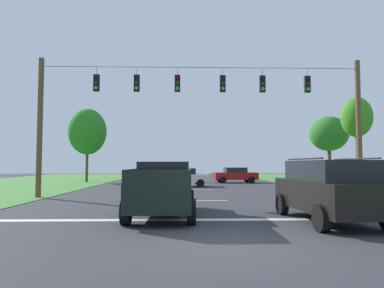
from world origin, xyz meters
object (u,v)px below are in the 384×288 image
at_px(tree_roadside_left, 87,132).
at_px(distant_car_far_parked, 235,175).
at_px(suv_black, 328,189).
at_px(tree_roadside_right, 329,134).
at_px(pickup_truck, 163,189).
at_px(distant_car_crossing_white, 182,177).
at_px(distant_car_oncoming, 361,179).
at_px(tree_roadside_far_right, 357,118).
at_px(overhead_signal_span, 201,116).

bearing_deg(tree_roadside_left, distant_car_far_parked, -5.36).
height_order(suv_black, tree_roadside_left, tree_roadside_left).
height_order(distant_car_far_parked, tree_roadside_right, tree_roadside_right).
bearing_deg(distant_car_far_parked, pickup_truck, -105.33).
relative_size(suv_black, distant_car_crossing_white, 1.12).
xyz_separation_m(distant_car_crossing_white, tree_roadside_right, (14.12, 3.82, 3.97)).
bearing_deg(pickup_truck, suv_black, -15.71).
relative_size(suv_black, distant_car_far_parked, 1.10).
bearing_deg(distant_car_crossing_white, distant_car_oncoming, -21.60).
height_order(distant_car_oncoming, distant_car_far_parked, same).
xyz_separation_m(suv_black, tree_roadside_far_right, (9.87, 17.16, 4.68)).
bearing_deg(overhead_signal_span, tree_roadside_far_right, 33.33).
distance_m(suv_black, distant_car_far_parked, 23.29).
relative_size(overhead_signal_span, tree_roadside_right, 2.85).
distance_m(distant_car_oncoming, distant_car_far_parked, 12.83).
distance_m(suv_black, distant_car_oncoming, 14.91).
distance_m(distant_car_oncoming, tree_roadside_left, 25.85).
height_order(pickup_truck, tree_roadside_right, tree_roadside_right).
relative_size(pickup_truck, tree_roadside_far_right, 0.73).
relative_size(distant_car_far_parked, tree_roadside_right, 0.69).
relative_size(distant_car_oncoming, tree_roadside_left, 0.58).
xyz_separation_m(pickup_truck, distant_car_oncoming, (13.22, 11.18, -0.18)).
bearing_deg(overhead_signal_span, distant_car_crossing_white, 96.48).
bearing_deg(tree_roadside_left, tree_roadside_right, -7.62).
bearing_deg(distant_car_crossing_white, pickup_truck, -92.40).
distance_m(pickup_truck, distant_car_crossing_white, 16.17).
xyz_separation_m(overhead_signal_span, tree_roadside_right, (13.05, 13.25, 0.19)).
bearing_deg(suv_black, pickup_truck, 164.29).
bearing_deg(overhead_signal_span, distant_car_oncoming, 21.26).
xyz_separation_m(overhead_signal_span, tree_roadside_far_right, (13.56, 8.91, 1.17)).
height_order(pickup_truck, distant_car_crossing_white, pickup_truck).
relative_size(suv_black, tree_roadside_far_right, 0.65).
relative_size(pickup_truck, distant_car_crossing_white, 1.24).
bearing_deg(distant_car_oncoming, distant_car_far_parked, 124.48).
xyz_separation_m(suv_black, distant_car_far_parked, (0.53, 23.28, -0.27)).
bearing_deg(distant_car_crossing_white, tree_roadside_right, 15.13).
bearing_deg(tree_roadside_left, suv_black, -59.30).
xyz_separation_m(distant_car_oncoming, tree_roadside_left, (-22.47, 12.00, 4.44)).
bearing_deg(tree_roadside_far_right, tree_roadside_left, 162.90).
bearing_deg(tree_roadside_far_right, pickup_truck, -134.39).
height_order(distant_car_crossing_white, distant_car_oncoming, same).
height_order(suv_black, distant_car_far_parked, suv_black).
bearing_deg(tree_roadside_far_right, distant_car_far_parked, 146.75).
relative_size(distant_car_far_parked, tree_roadside_far_right, 0.59).
relative_size(pickup_truck, distant_car_far_parked, 1.22).
distance_m(overhead_signal_span, pickup_truck, 7.82).
distance_m(suv_black, tree_roadside_right, 23.74).
relative_size(pickup_truck, tree_roadside_right, 0.84).
distance_m(suv_black, tree_roadside_left, 29.04).
relative_size(tree_roadside_far_right, tree_roadside_left, 0.98).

